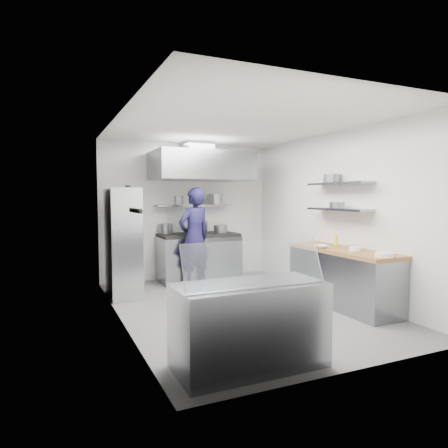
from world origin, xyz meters
name	(u,v)px	position (x,y,z in m)	size (l,w,h in m)	color
floor	(240,307)	(0.00, 0.00, 0.00)	(5.00, 5.00, 0.00)	#4B4B4D
ceiling	(240,124)	(0.00, 0.00, 2.80)	(5.00, 5.00, 0.00)	silver
wall_back	(187,211)	(0.00, 2.50, 1.40)	(3.60, 0.02, 2.80)	white
wall_front	(356,229)	(0.00, -2.50, 1.40)	(3.60, 0.02, 2.80)	white
wall_left	(120,220)	(-1.80, 0.00, 1.40)	(5.00, 0.02, 2.80)	white
wall_right	(334,215)	(1.80, 0.00, 1.40)	(5.00, 0.02, 2.80)	white
gas_range	(198,258)	(0.10, 2.10, 0.45)	(1.60, 0.80, 0.90)	gray
cooktop	(198,235)	(0.10, 2.10, 0.93)	(1.57, 0.78, 0.06)	black
stock_pot_left	(166,229)	(-0.50, 2.37, 1.06)	(0.27, 0.27, 0.20)	slate
stock_pot_mid	(199,227)	(0.18, 2.26, 1.08)	(0.34, 0.34, 0.24)	slate
stock_pot_right	(221,229)	(0.58, 2.07, 1.04)	(0.28, 0.28, 0.16)	slate
over_range_shelf	(194,206)	(0.10, 2.34, 1.52)	(1.60, 0.30, 0.04)	gray
shelf_pot_a	(178,200)	(-0.18, 2.56, 1.63)	(0.23, 0.23, 0.18)	slate
shelf_pot_b	(215,199)	(0.49, 2.16, 1.65)	(0.30, 0.30, 0.22)	slate
extractor_hood	(201,166)	(0.10, 1.93, 2.30)	(1.90, 1.15, 0.55)	gray
hood_duct	(197,148)	(0.10, 2.15, 2.68)	(0.55, 0.55, 0.24)	slate
red_firebox	(127,211)	(-1.25, 2.44, 1.42)	(0.22, 0.10, 0.26)	red
chef	(194,238)	(-0.18, 1.57, 0.94)	(0.68, 0.45, 1.88)	#141236
wire_rack	(123,243)	(-1.53, 1.39, 0.93)	(0.50, 0.90, 1.85)	silver
rack_bin_a	(126,252)	(-1.53, 1.12, 0.80)	(0.15, 0.18, 0.16)	white
rack_bin_b	(123,221)	(-1.53, 1.36, 1.30)	(0.13, 0.17, 0.15)	yellow
rack_jar	(128,191)	(-1.48, 1.11, 1.80)	(0.10, 0.10, 0.18)	black
knife_strip	(136,211)	(-1.78, -0.90, 1.55)	(0.04, 0.55, 0.05)	black
prep_counter_base	(342,279)	(1.48, -0.60, 0.42)	(0.62, 2.00, 0.84)	gray
prep_counter_top	(342,251)	(1.48, -0.60, 0.87)	(0.65, 2.04, 0.06)	olive
plate_stack_a	(384,255)	(1.41, -1.50, 0.93)	(0.24, 0.24, 0.06)	white
plate_stack_b	(356,249)	(1.51, -0.85, 0.93)	(0.20, 0.20, 0.06)	white
copper_pan	(354,247)	(1.61, -0.71, 0.93)	(0.17, 0.17, 0.06)	#C26736
squeeze_bottle	(336,240)	(1.62, -0.28, 0.99)	(0.05, 0.05, 0.18)	yellow
mixing_bowl	(321,247)	(1.22, -0.41, 0.92)	(0.19, 0.19, 0.05)	white
wall_shelf_lower	(339,209)	(1.64, -0.30, 1.50)	(0.30, 1.30, 0.04)	gray
wall_shelf_upper	(339,183)	(1.64, -0.30, 1.92)	(0.30, 1.30, 0.04)	gray
shelf_pot_c	(337,205)	(1.58, -0.33, 1.57)	(0.24, 0.24, 0.10)	slate
shelf_pot_d	(332,178)	(1.66, -0.09, 2.01)	(0.27, 0.27, 0.14)	slate
display_case	(249,325)	(-0.88, -2.00, 0.42)	(1.50, 0.70, 0.85)	gray
display_glass	(256,263)	(-0.88, -2.12, 1.07)	(1.47, 0.02, 0.45)	silver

